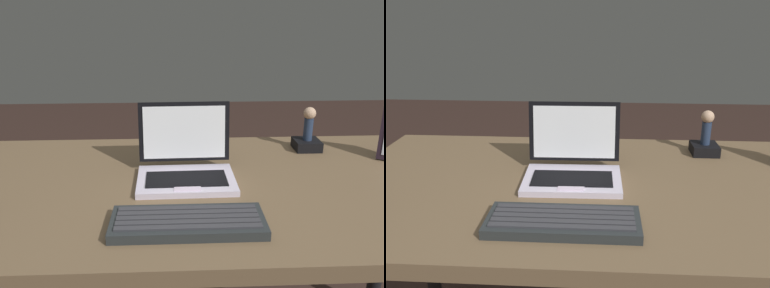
% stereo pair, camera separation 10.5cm
% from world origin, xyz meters
% --- Properties ---
extents(desk, '(1.47, 0.75, 0.75)m').
position_xyz_m(desk, '(0.00, 0.00, 0.67)').
color(desk, brown).
rests_on(desk, ground).
extents(laptop_front, '(0.27, 0.21, 0.20)m').
position_xyz_m(laptop_front, '(-0.09, 0.03, 0.79)').
color(laptop_front, silver).
rests_on(laptop_front, desk).
extents(external_keyboard, '(0.34, 0.13, 0.03)m').
position_xyz_m(external_keyboard, '(-0.09, -0.23, 0.76)').
color(external_keyboard, '#282C2E').
rests_on(external_keyboard, desk).
extents(figurine_stand, '(0.08, 0.08, 0.03)m').
position_xyz_m(figurine_stand, '(0.32, 0.25, 0.77)').
color(figurine_stand, black).
rests_on(figurine_stand, desk).
extents(figurine, '(0.04, 0.04, 0.11)m').
position_xyz_m(figurine, '(0.32, 0.25, 0.85)').
color(figurine, '#24334F').
rests_on(figurine, figurine_stand).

